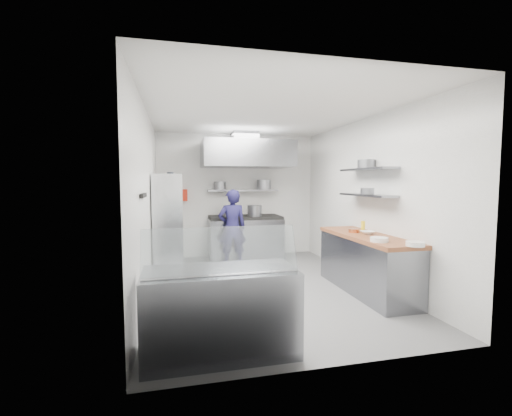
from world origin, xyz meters
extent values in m
plane|color=slate|center=(0.00, 0.00, 0.00)|extent=(5.00, 5.00, 0.00)
plane|color=silver|center=(0.00, 0.00, 2.80)|extent=(5.00, 5.00, 0.00)
cube|color=white|center=(0.00, 2.50, 1.40)|extent=(3.60, 2.80, 0.02)
cube|color=white|center=(0.00, -2.50, 1.40)|extent=(3.60, 2.80, 0.02)
cube|color=white|center=(-1.80, 0.00, 1.40)|extent=(2.80, 5.00, 0.02)
cube|color=white|center=(1.80, 0.00, 1.40)|extent=(2.80, 5.00, 0.02)
cube|color=gray|center=(0.10, 2.10, 0.45)|extent=(1.60, 0.80, 0.90)
cube|color=black|center=(0.10, 2.10, 0.93)|extent=(1.57, 0.78, 0.06)
cylinder|color=slate|center=(-0.26, 2.22, 1.06)|extent=(0.25, 0.25, 0.20)
cylinder|color=slate|center=(0.29, 2.00, 1.08)|extent=(0.32, 0.32, 0.24)
cube|color=gray|center=(0.10, 2.34, 1.52)|extent=(1.60, 0.30, 0.04)
cylinder|color=slate|center=(-0.42, 2.37, 1.63)|extent=(0.27, 0.27, 0.18)
cylinder|color=slate|center=(0.55, 2.17, 1.65)|extent=(0.32, 0.32, 0.22)
cube|color=gray|center=(0.10, 1.93, 2.30)|extent=(1.90, 1.15, 0.55)
cube|color=slate|center=(0.10, 2.15, 2.68)|extent=(0.55, 0.55, 0.24)
cube|color=red|center=(-1.25, 2.44, 1.42)|extent=(0.22, 0.10, 0.26)
imported|color=#15133A|center=(-0.29, 1.50, 0.78)|extent=(0.57, 0.38, 1.56)
cube|color=silver|center=(-1.53, 0.97, 0.93)|extent=(0.50, 0.90, 1.85)
cube|color=white|center=(-1.53, 0.88, 0.80)|extent=(0.15, 0.18, 0.17)
cube|color=yellow|center=(-1.53, 1.45, 1.30)|extent=(0.16, 0.20, 0.18)
cylinder|color=black|center=(-1.48, 1.13, 1.80)|extent=(0.12, 0.12, 0.18)
cube|color=black|center=(-1.78, -0.90, 1.55)|extent=(0.04, 0.55, 0.05)
cube|color=gray|center=(1.48, -0.60, 0.42)|extent=(0.62, 2.00, 0.84)
cube|color=brown|center=(1.48, -0.60, 0.87)|extent=(0.65, 2.04, 0.06)
cylinder|color=white|center=(1.57, -1.59, 0.93)|extent=(0.23, 0.23, 0.06)
cylinder|color=white|center=(1.31, -1.20, 0.93)|extent=(0.24, 0.24, 0.06)
cylinder|color=#D7723C|center=(1.41, -0.34, 0.93)|extent=(0.17, 0.17, 0.06)
cylinder|color=yellow|center=(1.57, -0.33, 0.99)|extent=(0.07, 0.07, 0.18)
imported|color=white|center=(1.52, -0.56, 0.93)|extent=(0.21, 0.21, 0.05)
cube|color=gray|center=(1.64, -0.30, 1.50)|extent=(0.30, 1.30, 0.04)
cube|color=gray|center=(1.64, -0.30, 1.92)|extent=(0.30, 1.30, 0.04)
cylinder|color=slate|center=(1.55, -0.47, 1.57)|extent=(0.21, 0.21, 0.10)
cylinder|color=slate|center=(1.68, -0.20, 2.01)|extent=(0.28, 0.28, 0.14)
cube|color=gray|center=(-0.97, -2.00, 0.42)|extent=(1.50, 0.70, 0.85)
cube|color=silver|center=(-0.97, -2.12, 1.07)|extent=(1.47, 0.19, 0.42)
camera|label=1|loc=(-1.38, -5.31, 1.72)|focal=24.00mm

